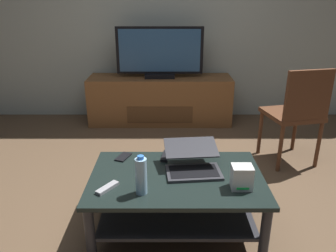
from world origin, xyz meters
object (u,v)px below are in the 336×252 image
(coffee_table, at_px, (176,192))
(soundbar_remote, at_px, (107,188))
(media_cabinet, at_px, (159,100))
(router_box, at_px, (241,177))
(water_bottle_near, at_px, (140,176))
(television, at_px, (159,54))
(cell_phone, at_px, (123,157))
(dining_chair, at_px, (296,111))
(tv_remote, at_px, (164,156))
(laptop, at_px, (192,162))

(coffee_table, xyz_separation_m, soundbar_remote, (-0.42, -0.16, 0.13))
(media_cabinet, bearing_deg, coffee_table, -85.75)
(router_box, height_order, water_bottle_near, water_bottle_near)
(coffee_table, distance_m, television, 2.11)
(router_box, bearing_deg, cell_phone, 151.93)
(media_cabinet, relative_size, soundbar_remote, 10.73)
(water_bottle_near, bearing_deg, media_cabinet, 88.51)
(dining_chair, relative_size, tv_remote, 5.72)
(media_cabinet, distance_m, soundbar_remote, 2.23)
(television, height_order, laptop, television)
(coffee_table, relative_size, tv_remote, 6.98)
(television, bearing_deg, water_bottle_near, -91.50)
(television, height_order, soundbar_remote, television)
(coffee_table, height_order, media_cabinet, media_cabinet)
(television, xyz_separation_m, water_bottle_near, (-0.06, -2.23, -0.34))
(cell_phone, bearing_deg, television, 104.09)
(dining_chair, bearing_deg, media_cabinet, 137.90)
(laptop, xyz_separation_m, router_box, (0.28, -0.23, 0.02))
(coffee_table, xyz_separation_m, dining_chair, (1.10, 0.92, 0.25))
(television, xyz_separation_m, soundbar_remote, (-0.27, -2.19, -0.45))
(dining_chair, bearing_deg, television, 138.45)
(television, distance_m, water_bottle_near, 2.25)
(cell_phone, bearing_deg, router_box, -6.74)
(cell_phone, bearing_deg, coffee_table, -13.40)
(router_box, bearing_deg, television, 103.89)
(television, xyz_separation_m, router_box, (0.54, -2.17, -0.39))
(laptop, bearing_deg, media_cabinet, 97.50)
(tv_remote, bearing_deg, television, 100.79)
(media_cabinet, bearing_deg, laptop, -82.50)
(television, bearing_deg, soundbar_remote, -96.97)
(water_bottle_near, xyz_separation_m, tv_remote, (0.14, 0.46, -0.10))
(cell_phone, relative_size, tv_remote, 0.88)
(laptop, height_order, cell_phone, laptop)
(coffee_table, height_order, router_box, router_box)
(router_box, xyz_separation_m, soundbar_remote, (-0.80, -0.02, -0.06))
(router_box, xyz_separation_m, tv_remote, (-0.46, 0.41, -0.06))
(media_cabinet, height_order, television, television)
(water_bottle_near, relative_size, soundbar_remote, 1.52)
(dining_chair, height_order, laptop, dining_chair)
(laptop, height_order, water_bottle_near, water_bottle_near)
(media_cabinet, xyz_separation_m, cell_phone, (-0.22, -1.79, 0.11))
(coffee_table, relative_size, television, 1.10)
(laptop, bearing_deg, tv_remote, 134.84)
(coffee_table, relative_size, laptop, 2.89)
(coffee_table, relative_size, cell_phone, 7.97)
(router_box, bearing_deg, water_bottle_near, -174.77)
(television, distance_m, tv_remote, 1.82)
(router_box, bearing_deg, dining_chair, 56.24)
(coffee_table, relative_size, router_box, 7.60)
(water_bottle_near, height_order, cell_phone, water_bottle_near)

